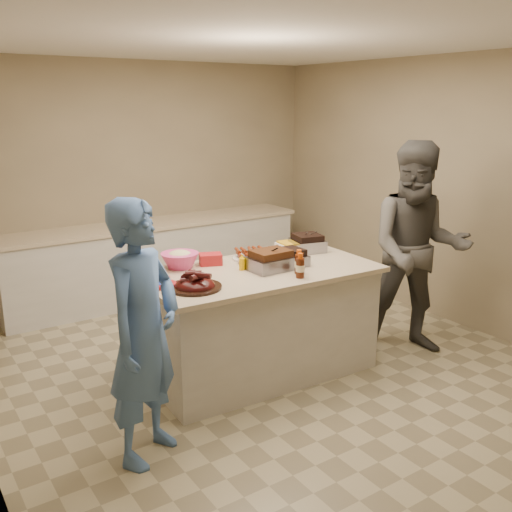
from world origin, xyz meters
TOP-DOWN VIEW (x-y plane):
  - room at (0.00, 0.00)m, footprint 4.50×5.00m
  - back_counter at (0.00, 2.20)m, footprint 3.60×0.64m
  - island at (-0.09, -0.11)m, footprint 1.97×1.10m
  - rib_platter at (-0.77, -0.26)m, footprint 0.45×0.45m
  - pulled_pork_tray at (-0.03, -0.17)m, footprint 0.36×0.28m
  - brisket_tray at (0.16, -0.15)m, footprint 0.30×0.25m
  - roasting_pan at (0.60, 0.13)m, footprint 0.33×0.33m
  - coleslaw_bowl at (-0.61, 0.29)m, footprint 0.33×0.33m
  - sausage_plate at (0.02, 0.19)m, footprint 0.41×0.41m
  - mac_cheese_dish at (0.54, 0.25)m, footprint 0.33×0.25m
  - bbq_bottle_a at (0.10, -0.38)m, footprint 0.07×0.07m
  - bbq_bottle_b at (0.04, -0.48)m, footprint 0.07×0.07m
  - mustard_bottle at (-0.22, -0.05)m, footprint 0.05×0.05m
  - sauce_bowl at (-0.10, 0.10)m, footprint 0.13×0.04m
  - plate_stack_large at (-0.95, 0.07)m, footprint 0.26×0.26m
  - plate_stack_small at (-0.94, -0.09)m, footprint 0.21×0.21m
  - plastic_cup at (-0.87, 0.23)m, footprint 0.10×0.09m
  - basket_stack at (-0.36, 0.24)m, footprint 0.22×0.20m
  - guest_blue at (-1.36, -0.69)m, footprint 1.45×1.76m
  - guest_gray at (1.34, -0.52)m, footprint 1.97×2.06m

SIDE VIEW (x-z plane):
  - room at x=0.00m, z-range -1.35..1.35m
  - island at x=-0.09m, z-range -0.46..0.46m
  - guest_blue at x=-1.36m, z-range -0.20..0.20m
  - guest_gray at x=1.34m, z-range -0.36..0.36m
  - back_counter at x=0.00m, z-range 0.00..0.90m
  - rib_platter at x=-0.77m, z-range 0.83..0.99m
  - pulled_pork_tray at x=-0.03m, z-range 0.86..0.97m
  - brisket_tray at x=0.16m, z-range 0.87..0.96m
  - roasting_pan at x=0.60m, z-range 0.86..0.97m
  - sausage_plate at x=0.02m, z-range 0.89..0.94m
  - mac_cheese_dish at x=0.54m, z-range 0.87..0.96m
  - bbq_bottle_b at x=0.04m, z-range 0.82..1.01m
  - mustard_bottle at x=-0.22m, z-range 0.85..0.98m
  - sauce_bowl at x=-0.10m, z-range 0.85..0.98m
  - plate_stack_large at x=-0.95m, z-range 0.90..0.93m
  - plate_stack_small at x=-0.94m, z-range 0.90..0.93m
  - plastic_cup at x=-0.87m, z-range 0.87..0.96m
  - basket_stack at x=-0.36m, z-range 0.87..0.96m
  - coleslaw_bowl at x=-0.61m, z-range 0.81..1.02m
  - bbq_bottle_a at x=0.10m, z-range 0.82..1.01m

